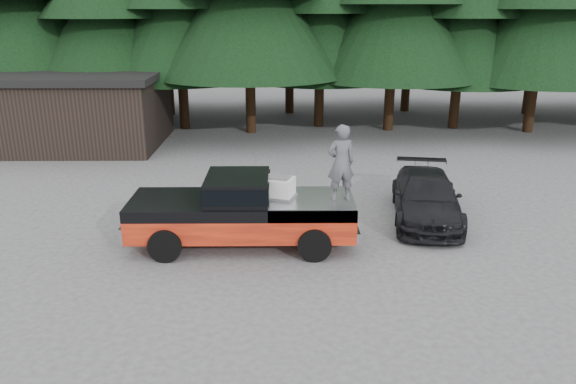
{
  "coord_description": "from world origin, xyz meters",
  "views": [
    {
      "loc": [
        0.59,
        -13.36,
        6.04
      ],
      "look_at": [
        0.72,
        0.0,
        1.61
      ],
      "focal_mm": 35.0,
      "sensor_mm": 36.0,
      "label": 1
    }
  ],
  "objects_px": {
    "pickup_truck": "(242,221)",
    "utility_building": "(71,108)",
    "man_on_bed": "(341,163)",
    "air_compressor": "(279,188)",
    "parked_car": "(426,197)"
  },
  "relations": [
    {
      "from": "utility_building",
      "to": "man_on_bed",
      "type": "bearing_deg",
      "value": -46.9
    },
    {
      "from": "pickup_truck",
      "to": "utility_building",
      "type": "distance_m",
      "value": 14.42
    },
    {
      "from": "pickup_truck",
      "to": "man_on_bed",
      "type": "height_order",
      "value": "man_on_bed"
    },
    {
      "from": "air_compressor",
      "to": "parked_car",
      "type": "xyz_separation_m",
      "value": [
        4.35,
        1.88,
        -0.91
      ]
    },
    {
      "from": "air_compressor",
      "to": "utility_building",
      "type": "relative_size",
      "value": 0.09
    },
    {
      "from": "man_on_bed",
      "to": "utility_building",
      "type": "relative_size",
      "value": 0.23
    },
    {
      "from": "air_compressor",
      "to": "man_on_bed",
      "type": "bearing_deg",
      "value": 9.89
    },
    {
      "from": "air_compressor",
      "to": "man_on_bed",
      "type": "xyz_separation_m",
      "value": [
        1.56,
        -0.22,
        0.73
      ]
    },
    {
      "from": "air_compressor",
      "to": "utility_building",
      "type": "distance_m",
      "value": 14.97
    },
    {
      "from": "air_compressor",
      "to": "utility_building",
      "type": "bearing_deg",
      "value": 147.36
    },
    {
      "from": "utility_building",
      "to": "pickup_truck",
      "type": "bearing_deg",
      "value": -53.69
    },
    {
      "from": "man_on_bed",
      "to": "air_compressor",
      "type": "bearing_deg",
      "value": -22.09
    },
    {
      "from": "pickup_truck",
      "to": "parked_car",
      "type": "xyz_separation_m",
      "value": [
        5.32,
        1.9,
        0.01
      ]
    },
    {
      "from": "air_compressor",
      "to": "parked_car",
      "type": "relative_size",
      "value": 0.16
    },
    {
      "from": "pickup_truck",
      "to": "man_on_bed",
      "type": "xyz_separation_m",
      "value": [
        2.53,
        -0.21,
        1.65
      ]
    }
  ]
}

